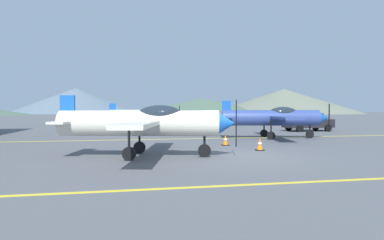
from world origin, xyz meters
name	(u,v)px	position (x,y,z in m)	size (l,w,h in m)	color
ground_plane	(237,157)	(0.00, 0.00, 0.00)	(400.00, 400.00, 0.00)	#54565B
apron_line_near	(298,182)	(0.00, -4.98, 0.01)	(80.00, 0.16, 0.01)	yellow
apron_line_far	(195,139)	(0.00, 8.47, 0.01)	(80.00, 0.16, 0.01)	yellow
airplane_near	(146,122)	(-3.69, 0.61, 1.43)	(7.41, 8.43, 2.53)	silver
airplane_mid	(274,117)	(5.33, 7.77, 1.43)	(7.41, 8.45, 2.53)	#33478C
airplane_far	(145,115)	(-2.62, 20.52, 1.43)	(7.41, 8.44, 2.53)	white
car_sedan	(308,122)	(11.55, 14.14, 0.84)	(4.40, 2.23, 1.62)	black
traffic_cone_front	(225,140)	(0.77, 4.13, 0.29)	(0.36, 0.36, 0.59)	black
traffic_cone_side	(260,144)	(1.74, 1.71, 0.29)	(0.36, 0.36, 0.59)	black
hill_centerleft	(76,101)	(-28.58, 155.77, 6.18)	(61.23, 61.23, 12.36)	slate
hill_centerright	(201,106)	(30.31, 139.72, 3.63)	(68.16, 68.16, 7.26)	#4C6651
hill_right	(284,101)	(70.49, 135.97, 5.94)	(71.94, 71.94, 11.88)	slate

